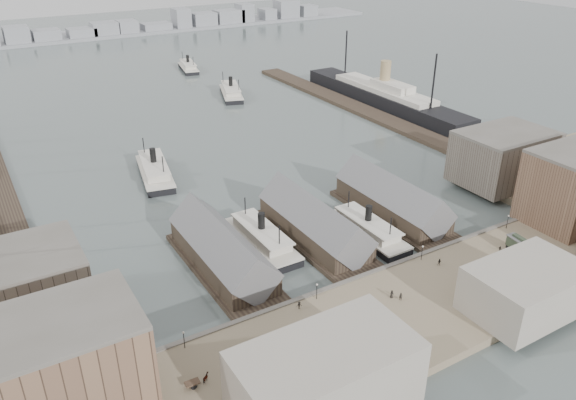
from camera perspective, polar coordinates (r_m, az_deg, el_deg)
ground at (r=135.45m, az=6.58°, el=-7.16°), size 900.00×900.00×0.00m
quay at (r=122.78m, az=12.31°, el=-11.11°), size 180.00×30.00×2.00m
seawall at (r=131.48m, az=7.98°, el=-7.80°), size 180.00×1.20×2.30m
east_wharf at (r=243.48m, az=8.63°, el=8.57°), size 10.00×180.00×1.60m
ferry_shed_west at (r=133.91m, az=-6.71°, el=-5.24°), size 14.00×42.00×12.60m
ferry_shed_center at (r=144.67m, az=2.67°, el=-2.48°), size 14.00×42.00×12.60m
ferry_shed_east at (r=159.00m, az=10.53°, el=-0.10°), size 14.00×42.00×12.60m
warehouse_west_front at (r=99.29m, az=-23.81°, el=-16.22°), size 32.00×18.00×18.00m
warehouse_west_back at (r=124.83m, az=-25.87°, el=-8.29°), size 26.00×20.00×14.00m
warehouse_east_back at (r=184.70m, az=21.01°, el=4.03°), size 28.00×20.00×15.00m
street_bldg_center at (r=126.34m, az=23.08°, el=-8.33°), size 24.00×16.00×10.00m
street_bldg_west at (r=96.24m, az=3.81°, el=-17.48°), size 30.00×16.00×12.00m
lamp_post_far_w at (r=110.20m, az=-10.55°, el=-13.48°), size 0.44×0.44×3.92m
lamp_post_near_w at (r=120.76m, az=2.95°, el=-8.96°), size 0.44×0.44×3.92m
lamp_post_near_e at (r=137.20m, az=13.48°, el=-4.98°), size 0.44×0.44×3.92m
lamp_post_far_e at (r=157.68m, az=21.44°, el=-1.82°), size 0.44×0.44×3.92m
far_shore at (r=433.57m, az=-22.19°, el=15.30°), size 500.00×40.00×15.72m
ferry_docked_west at (r=143.31m, az=-2.68°, el=-3.84°), size 8.36×27.86×9.95m
ferry_docked_east at (r=148.66m, az=8.08°, el=-2.94°), size 8.08×26.94×9.62m
ferry_open_near at (r=186.18m, az=-13.39°, el=2.95°), size 14.31×30.78×10.58m
ferry_open_mid at (r=270.37m, az=-5.80°, el=10.89°), size 17.06×29.24×10.01m
ferry_open_far at (r=323.66m, az=-10.10°, el=13.19°), size 12.25×26.05×8.95m
ocean_steamer at (r=258.57m, az=9.71°, el=10.37°), size 13.65×99.77×19.95m
tram at (r=147.06m, az=22.89°, el=-4.61°), size 3.76×10.37×3.61m
horse_cart_left at (r=104.17m, az=-8.70°, el=-17.54°), size 4.69×1.60×1.63m
horse_cart_center at (r=115.83m, az=7.37°, el=-12.11°), size 4.97×1.62×1.72m
horse_cart_right at (r=138.47m, az=20.70°, el=-6.71°), size 4.82×3.02×1.58m
pedestrian_0 at (r=106.11m, az=-14.27°, el=-17.15°), size 0.48×0.65×1.77m
pedestrian_1 at (r=100.83m, az=-5.51°, el=-19.16°), size 0.79×0.62×1.63m
pedestrian_2 at (r=118.96m, az=1.15°, el=-10.65°), size 1.23×0.88×1.73m
pedestrian_3 at (r=112.32m, az=9.37°, el=-13.69°), size 0.66×1.10×1.76m
pedestrian_4 at (r=124.03m, az=10.50°, el=-9.38°), size 1.00×0.76×1.83m
pedestrian_5 at (r=123.66m, az=11.38°, el=-9.60°), size 0.81×0.82×1.83m
pedestrian_6 at (r=137.12m, az=15.14°, el=-6.12°), size 1.06×1.08×1.75m
pedestrian_7 at (r=145.23m, az=23.69°, el=-5.64°), size 1.11×1.28×1.72m
pedestrian_8 at (r=147.09m, az=20.73°, el=-4.66°), size 0.53×0.97×1.57m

